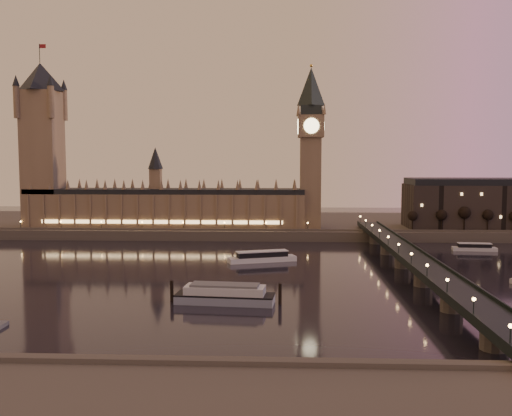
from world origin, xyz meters
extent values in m
plane|color=black|center=(0.00, 0.00, 0.00)|extent=(700.00, 700.00, 0.00)
cube|color=#423D35|center=(30.00, 165.00, 3.00)|extent=(560.00, 130.00, 6.00)
cube|color=brown|center=(-40.00, 121.00, 17.00)|extent=(180.00, 26.00, 22.00)
cube|color=black|center=(-40.00, 121.00, 29.60)|extent=(180.00, 22.00, 3.20)
cube|color=#FFCC7F|center=(-40.00, 107.50, 11.00)|extent=(153.00, 0.25, 2.20)
cube|color=brown|center=(-120.00, 121.00, 50.00)|extent=(22.00, 22.00, 88.00)
cone|color=black|center=(-120.00, 121.00, 103.00)|extent=(31.68, 31.68, 18.00)
cylinder|color=black|center=(-120.00, 121.00, 118.00)|extent=(0.44, 0.44, 12.00)
cube|color=maroon|center=(-117.80, 121.00, 122.50)|extent=(4.00, 0.15, 2.50)
cube|color=brown|center=(54.00, 121.00, 35.00)|extent=(13.00, 13.00, 58.00)
cube|color=brown|center=(54.00, 121.00, 71.00)|extent=(16.00, 16.00, 14.00)
cylinder|color=#FFEAA5|center=(54.00, 112.82, 71.00)|extent=(9.60, 0.35, 9.60)
cylinder|color=#FFEAA5|center=(45.82, 121.00, 71.00)|extent=(0.35, 9.60, 9.60)
cube|color=black|center=(54.00, 121.00, 81.00)|extent=(13.00, 13.00, 6.00)
cone|color=black|center=(54.00, 121.00, 96.00)|extent=(17.68, 17.68, 24.00)
sphere|color=gold|center=(54.00, 121.00, 109.00)|extent=(2.00, 2.00, 2.00)
cube|color=black|center=(92.00, 0.00, 8.00)|extent=(13.00, 260.00, 2.00)
cube|color=black|center=(85.70, 0.00, 9.50)|extent=(0.60, 260.00, 1.00)
cube|color=black|center=(98.30, 0.00, 9.50)|extent=(0.60, 260.00, 1.00)
cube|color=black|center=(172.00, 127.00, 20.00)|extent=(110.00, 36.00, 28.00)
cube|color=black|center=(172.00, 127.00, 36.00)|extent=(108.00, 34.00, 4.00)
cylinder|color=black|center=(117.82, 109.00, 11.04)|extent=(0.70, 0.70, 10.07)
sphere|color=black|center=(117.82, 109.00, 16.30)|extent=(6.72, 6.72, 6.72)
cylinder|color=black|center=(132.40, 109.00, 11.04)|extent=(0.70, 0.70, 10.07)
sphere|color=black|center=(132.40, 109.00, 16.30)|extent=(6.72, 6.72, 6.72)
cylinder|color=black|center=(146.98, 109.00, 11.04)|extent=(0.70, 0.70, 10.07)
sphere|color=black|center=(146.98, 109.00, 16.30)|extent=(6.72, 6.72, 6.72)
cylinder|color=black|center=(161.57, 109.00, 11.04)|extent=(0.70, 0.70, 10.07)
sphere|color=black|center=(161.57, 109.00, 16.30)|extent=(6.72, 6.72, 6.72)
cylinder|color=black|center=(176.15, 109.00, 11.04)|extent=(0.70, 0.70, 10.07)
sphere|color=black|center=(176.15, 109.00, 16.30)|extent=(6.72, 6.72, 6.72)
cube|color=silver|center=(26.13, 31.96, 1.24)|extent=(34.25, 17.83, 2.47)
cube|color=black|center=(26.13, 31.96, 3.71)|extent=(25.53, 13.75, 2.47)
cube|color=silver|center=(26.13, 31.96, 5.17)|extent=(26.26, 14.24, 0.45)
cube|color=silver|center=(141.85, 70.61, 0.99)|extent=(23.82, 7.78, 1.98)
cube|color=black|center=(141.85, 70.61, 2.97)|extent=(17.67, 6.23, 1.98)
cube|color=silver|center=(141.85, 70.61, 4.14)|extent=(18.15, 6.50, 0.36)
cube|color=gray|center=(15.83, -49.52, 1.40)|extent=(35.19, 12.78, 2.80)
cube|color=black|center=(15.83, -49.52, 3.07)|extent=(35.19, 12.78, 0.54)
cube|color=silver|center=(15.83, -49.52, 4.74)|extent=(28.66, 11.12, 2.80)
cube|color=#595B5E|center=(15.83, -49.52, 6.51)|extent=(24.27, 9.66, 0.75)
cylinder|color=black|center=(-3.47, -46.76, 3.66)|extent=(1.18, 1.18, 7.32)
cylinder|color=black|center=(35.13, -50.28, 3.66)|extent=(1.18, 1.18, 7.32)
camera|label=1|loc=(35.44, -244.94, 50.44)|focal=40.00mm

